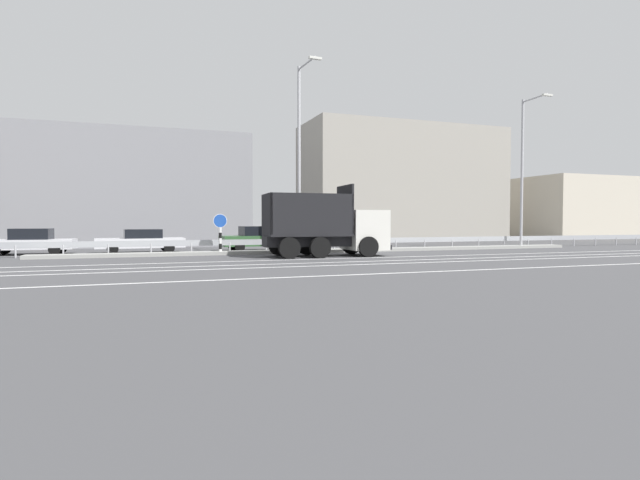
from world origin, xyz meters
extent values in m
plane|color=#424244|center=(0.00, 0.00, 0.00)|extent=(320.00, 320.00, 0.00)
cube|color=silver|center=(-2.09, -3.14, 0.00)|extent=(59.63, 0.16, 0.01)
cube|color=silver|center=(-2.09, -5.15, 0.00)|extent=(59.63, 0.16, 0.01)
cube|color=silver|center=(-2.09, -6.60, 0.00)|extent=(59.63, 0.16, 0.01)
cube|color=silver|center=(-2.09, -10.17, 0.00)|extent=(59.63, 0.16, 0.01)
cube|color=gray|center=(0.00, 1.76, 0.09)|extent=(32.79, 1.10, 0.18)
cube|color=#9EA0A5|center=(0.00, 2.65, 0.62)|extent=(59.63, 0.04, 0.32)
cylinder|color=#ADADB2|center=(-16.86, 2.65, 0.31)|extent=(0.09, 0.09, 0.62)
cylinder|color=#ADADB2|center=(-14.76, 2.65, 0.31)|extent=(0.09, 0.09, 0.62)
cylinder|color=#ADADB2|center=(-12.65, 2.65, 0.31)|extent=(0.09, 0.09, 0.62)
cylinder|color=#ADADB2|center=(-10.54, 2.65, 0.31)|extent=(0.09, 0.09, 0.62)
cylinder|color=#ADADB2|center=(-8.43, 2.65, 0.31)|extent=(0.09, 0.09, 0.62)
cylinder|color=#ADADB2|center=(-6.32, 2.65, 0.31)|extent=(0.09, 0.09, 0.62)
cylinder|color=#ADADB2|center=(-4.22, 2.65, 0.31)|extent=(0.09, 0.09, 0.62)
cylinder|color=#ADADB2|center=(-2.11, 2.65, 0.31)|extent=(0.09, 0.09, 0.62)
cylinder|color=#ADADB2|center=(0.00, 2.65, 0.31)|extent=(0.09, 0.09, 0.62)
cylinder|color=#ADADB2|center=(2.11, 2.65, 0.31)|extent=(0.09, 0.09, 0.62)
cylinder|color=#ADADB2|center=(4.22, 2.65, 0.31)|extent=(0.09, 0.09, 0.62)
cylinder|color=#ADADB2|center=(6.32, 2.65, 0.31)|extent=(0.09, 0.09, 0.62)
cylinder|color=#ADADB2|center=(8.43, 2.65, 0.31)|extent=(0.09, 0.09, 0.62)
cylinder|color=#ADADB2|center=(10.54, 2.65, 0.31)|extent=(0.09, 0.09, 0.62)
cylinder|color=#ADADB2|center=(12.65, 2.65, 0.31)|extent=(0.09, 0.09, 0.62)
cylinder|color=#ADADB2|center=(14.76, 2.65, 0.31)|extent=(0.09, 0.09, 0.62)
cylinder|color=#ADADB2|center=(16.86, 2.65, 0.31)|extent=(0.09, 0.09, 0.62)
cylinder|color=#ADADB2|center=(18.97, 2.65, 0.31)|extent=(0.09, 0.09, 0.62)
cylinder|color=#ADADB2|center=(21.08, 2.65, 0.31)|extent=(0.09, 0.09, 0.62)
cylinder|color=#ADADB2|center=(23.19, 2.65, 0.31)|extent=(0.09, 0.09, 0.62)
cylinder|color=#ADADB2|center=(25.30, 2.65, 0.31)|extent=(0.09, 0.09, 0.62)
cube|color=silver|center=(0.12, -1.44, 1.35)|extent=(2.01, 2.53, 2.07)
cube|color=black|center=(1.08, -1.48, 1.71)|extent=(0.13, 2.11, 0.79)
cube|color=black|center=(1.11, -1.48, 0.47)|extent=(0.21, 2.40, 0.24)
cube|color=black|center=(-3.04, -1.30, 0.79)|extent=(4.48, 1.55, 0.53)
cube|color=black|center=(-3.04, -1.30, 1.11)|extent=(4.35, 2.54, 0.12)
cube|color=black|center=(-2.99, -0.17, 2.18)|extent=(4.25, 0.29, 2.01)
cube|color=black|center=(-3.09, -2.42, 2.18)|extent=(4.25, 0.29, 2.01)
cube|color=black|center=(-0.97, -1.39, 2.43)|extent=(0.21, 2.36, 2.52)
cube|color=black|center=(-5.11, -1.20, 2.18)|extent=(0.21, 2.36, 2.01)
cylinder|color=black|center=(-0.11, -0.23, 0.52)|extent=(1.05, 0.37, 1.04)
cylinder|color=black|center=(-0.22, -2.63, 0.52)|extent=(1.05, 0.37, 1.04)
cylinder|color=black|center=(-2.65, -0.11, 0.52)|extent=(1.05, 0.37, 1.04)
cylinder|color=black|center=(-2.76, -2.51, 0.52)|extent=(1.05, 0.37, 1.04)
cylinder|color=black|center=(-4.20, -0.04, 0.52)|extent=(1.05, 0.37, 1.04)
cylinder|color=black|center=(-4.31, -2.44, 0.52)|extent=(1.05, 0.37, 1.04)
cylinder|color=white|center=(-6.98, 1.76, 0.15)|extent=(0.16, 0.16, 0.30)
cylinder|color=black|center=(-6.98, 1.76, 0.45)|extent=(0.16, 0.16, 0.30)
cylinder|color=white|center=(-6.98, 1.76, 0.75)|extent=(0.16, 0.16, 0.30)
cylinder|color=black|center=(-6.98, 1.76, 1.04)|extent=(0.16, 0.16, 0.30)
cylinder|color=white|center=(-6.98, 1.76, 1.34)|extent=(0.16, 0.16, 0.30)
cylinder|color=#1E4CB2|center=(-6.98, 1.76, 1.84)|extent=(0.69, 0.03, 0.69)
cylinder|color=white|center=(-6.98, 1.76, 1.84)|extent=(0.75, 0.02, 0.75)
cylinder|color=#ADADB2|center=(-2.51, 1.71, 5.28)|extent=(0.18, 0.18, 10.56)
cylinder|color=#ADADB2|center=(-2.43, 0.54, 10.41)|extent=(0.26, 2.34, 0.10)
cube|color=silver|center=(-2.35, -0.63, 10.33)|extent=(0.71, 0.25, 0.12)
cylinder|color=#ADADB2|center=(13.39, 1.82, 5.02)|extent=(0.18, 0.18, 10.04)
cylinder|color=#ADADB2|center=(13.33, 0.70, 9.89)|extent=(0.21, 2.25, 0.10)
cube|color=silver|center=(13.28, -0.43, 9.81)|extent=(0.71, 0.23, 0.12)
cube|color=silver|center=(-16.73, 5.12, 0.57)|extent=(4.62, 1.98, 0.53)
cube|color=black|center=(-16.59, 5.12, 1.13)|extent=(1.99, 1.62, 0.59)
cylinder|color=black|center=(-18.08, 6.02, 0.30)|extent=(0.61, 0.23, 0.60)
cylinder|color=black|center=(-15.37, 4.23, 0.30)|extent=(0.61, 0.23, 0.60)
cylinder|color=black|center=(-15.28, 5.86, 0.30)|extent=(0.61, 0.23, 0.60)
cube|color=silver|center=(-11.07, 4.84, 0.57)|extent=(4.93, 2.08, 0.54)
cube|color=black|center=(-10.93, 4.85, 1.10)|extent=(2.13, 1.66, 0.52)
cylinder|color=black|center=(-12.50, 3.91, 0.30)|extent=(0.61, 0.24, 0.60)
cylinder|color=black|center=(-12.62, 5.54, 0.30)|extent=(0.61, 0.24, 0.60)
cylinder|color=black|center=(-9.52, 4.14, 0.30)|extent=(0.61, 0.24, 0.60)
cylinder|color=black|center=(-9.64, 5.77, 0.30)|extent=(0.61, 0.24, 0.60)
cube|color=#335B33|center=(-4.12, 4.83, 0.61)|extent=(4.82, 2.09, 0.63)
cube|color=black|center=(-4.26, 4.82, 1.22)|extent=(2.08, 1.70, 0.58)
cylinder|color=black|center=(-2.72, 5.77, 0.30)|extent=(0.61, 0.24, 0.60)
cylinder|color=black|center=(-2.61, 4.08, 0.30)|extent=(0.61, 0.24, 0.60)
cylinder|color=black|center=(-5.64, 5.57, 0.30)|extent=(0.61, 0.24, 0.60)
cylinder|color=black|center=(-5.53, 3.88, 0.30)|extent=(0.61, 0.24, 0.60)
cube|color=gray|center=(-12.07, 16.55, 4.15)|extent=(17.61, 11.66, 8.29)
cube|color=gray|center=(14.34, 19.96, 5.70)|extent=(20.41, 8.08, 11.41)
cube|color=beige|center=(36.96, 16.80, 3.30)|extent=(17.65, 8.36, 6.59)
camera|label=1|loc=(-11.05, -25.49, 1.78)|focal=28.00mm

